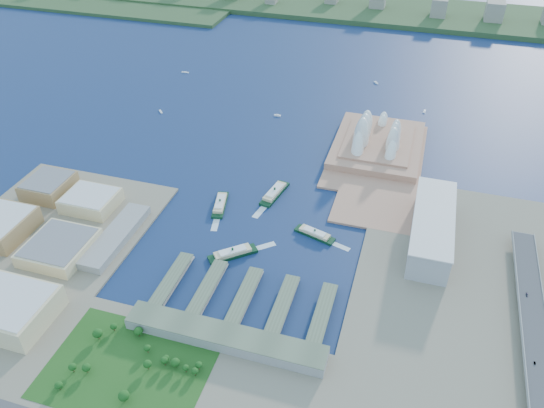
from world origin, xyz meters
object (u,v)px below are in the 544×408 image
(car_b, at_px, (535,363))
(toaster_building, at_px, (432,228))
(ferry_b, at_px, (275,191))
(ferry_d, at_px, (315,233))
(ferry_c, at_px, (233,252))
(ferry_a, at_px, (220,203))
(car_c, at_px, (527,295))
(opera_house, at_px, (379,131))

(car_b, bearing_deg, toaster_building, -58.59)
(ferry_b, height_order, ferry_d, ferry_b)
(ferry_d, height_order, car_b, car_b)
(ferry_c, bearing_deg, toaster_building, -107.43)
(toaster_building, relative_size, ferry_a, 2.74)
(car_b, bearing_deg, car_c, -90.00)
(car_c, bearing_deg, ferry_d, 168.69)
(ferry_d, height_order, car_c, car_c)
(ferry_b, bearing_deg, toaster_building, -0.00)
(ferry_b, relative_size, ferry_c, 1.05)
(ferry_c, bearing_deg, opera_house, -64.08)
(toaster_building, relative_size, car_b, 43.01)
(opera_house, relative_size, ferry_b, 2.93)
(ferry_a, relative_size, ferry_c, 0.97)
(ferry_d, xyz_separation_m, car_b, (235.44, -135.28, 10.56))
(ferry_a, distance_m, ferry_d, 134.55)
(toaster_building, bearing_deg, ferry_c, -156.89)
(ferry_c, xyz_separation_m, car_c, (318.62, 15.71, 10.06))
(ferry_b, height_order, car_b, car_b)
(opera_house, height_order, ferry_c, opera_house)
(opera_house, xyz_separation_m, car_c, (191.00, -277.17, -16.44))
(toaster_building, height_order, ferry_c, toaster_building)
(ferry_b, xyz_separation_m, car_c, (306.75, -115.08, 9.76))
(ferry_c, bearing_deg, car_b, -143.36)
(opera_house, distance_m, ferry_d, 235.91)
(ferry_b, relative_size, car_c, 12.52)
(opera_house, height_order, ferry_b, opera_house)
(ferry_c, bearing_deg, ferry_a, -10.69)
(ferry_c, bearing_deg, ferry_b, -45.73)
(ferry_a, relative_size, ferry_b, 0.92)
(car_c, bearing_deg, ferry_a, 169.18)
(ferry_c, relative_size, ferry_d, 1.13)
(ferry_b, distance_m, car_b, 368.12)
(opera_house, xyz_separation_m, toaster_building, (90.00, -200.00, -11.50))
(ferry_b, bearing_deg, ferry_c, -84.75)
(toaster_building, height_order, car_c, toaster_building)
(ferry_a, height_order, ferry_b, ferry_b)
(ferry_a, relative_size, car_b, 15.68)
(toaster_building, relative_size, ferry_d, 3.00)
(toaster_building, bearing_deg, ferry_b, 169.56)
(toaster_building, distance_m, ferry_b, 209.73)
(car_c, bearing_deg, ferry_b, 159.44)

